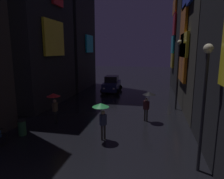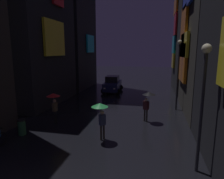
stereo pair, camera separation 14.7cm
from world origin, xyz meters
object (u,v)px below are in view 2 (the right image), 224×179
object	(u,v)px
pedestrian_far_right_green	(101,111)
car_distant	(112,84)
pedestrian_foreground_right_black	(148,98)
trash_bin	(22,127)
streetlamp_right_far	(178,67)
streetlamp_right_near	(203,94)
pedestrian_foreground_left_red	(54,100)

from	to	relation	value
pedestrian_far_right_green	car_distant	xyz separation A→B (m)	(-2.21, 13.20, -0.74)
pedestrian_foreground_right_black	car_distant	size ratio (longest dim) A/B	0.50
car_distant	trash_bin	size ratio (longest dim) A/B	4.54
car_distant	streetlamp_right_far	distance (m)	9.54
pedestrian_far_right_green	streetlamp_right_near	xyz separation A→B (m)	(4.58, -1.93, 1.55)
pedestrian_far_right_green	car_distant	distance (m)	13.41
pedestrian_foreground_left_red	streetlamp_right_far	xyz separation A→B (m)	(8.28, 5.26, 1.88)
pedestrian_far_right_green	trash_bin	world-z (taller)	pedestrian_far_right_green
pedestrian_foreground_right_black	car_distant	xyz separation A→B (m)	(-4.58, 9.65, -0.74)
pedestrian_foreground_left_red	streetlamp_right_near	bearing A→B (deg)	-24.14
streetlamp_right_far	streetlamp_right_near	bearing A→B (deg)	-90.00
pedestrian_foreground_left_red	pedestrian_far_right_green	bearing A→B (deg)	-25.70
streetlamp_right_far	trash_bin	xyz separation A→B (m)	(-9.30, -7.31, -3.08)
pedestrian_foreground_left_red	car_distant	distance (m)	11.54
streetlamp_right_far	streetlamp_right_near	distance (m)	8.98
trash_bin	streetlamp_right_far	bearing A→B (deg)	38.16
car_distant	trash_bin	bearing A→B (deg)	-100.54
pedestrian_foreground_right_black	pedestrian_foreground_left_red	world-z (taller)	same
pedestrian_far_right_green	trash_bin	size ratio (longest dim) A/B	2.28
trash_bin	pedestrian_foreground_left_red	bearing A→B (deg)	63.61
pedestrian_far_right_green	pedestrian_foreground_right_black	bearing A→B (deg)	56.35
streetlamp_right_far	trash_bin	world-z (taller)	streetlamp_right_far
streetlamp_right_far	trash_bin	size ratio (longest dim) A/B	6.13
pedestrian_foreground_right_black	car_distant	distance (m)	10.71
streetlamp_right_near	trash_bin	distance (m)	9.84
pedestrian_foreground_right_black	pedestrian_foreground_left_red	bearing A→B (deg)	-163.75
pedestrian_foreground_right_black	streetlamp_right_far	bearing A→B (deg)	57.57
streetlamp_right_near	trash_bin	bearing A→B (deg)	169.86
streetlamp_right_far	car_distant	bearing A→B (deg)	137.78
pedestrian_foreground_left_red	streetlamp_right_near	world-z (taller)	streetlamp_right_near
pedestrian_foreground_right_black	trash_bin	xyz separation A→B (m)	(-7.08, -3.82, -1.20)
pedestrian_foreground_left_red	streetlamp_right_far	size ratio (longest dim) A/B	0.37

